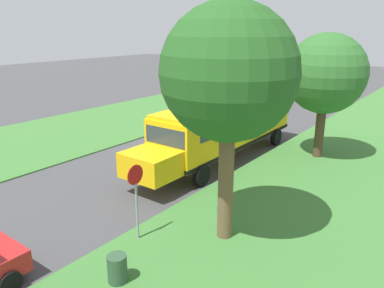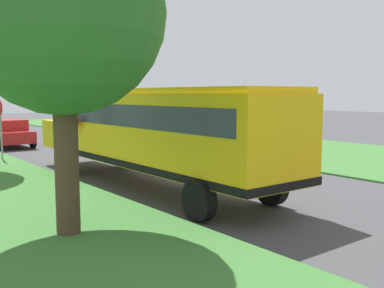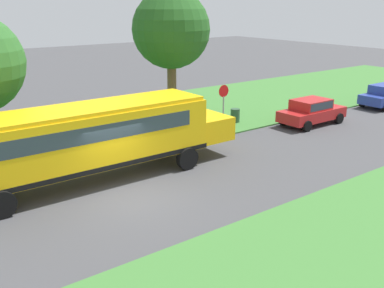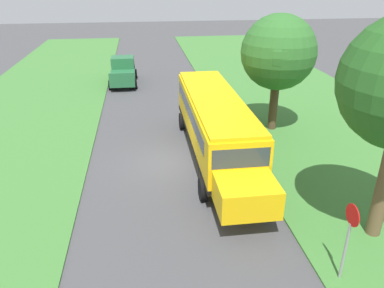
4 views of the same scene
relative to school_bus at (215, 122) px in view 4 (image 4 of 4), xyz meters
name	(u,v)px [view 4 (image 4 of 4)]	position (x,y,z in m)	size (l,w,h in m)	color
ground_plane	(169,163)	(2.38, 0.39, -1.92)	(120.00, 120.00, 0.00)	#424244
grass_verge	(356,150)	(-7.62, 0.39, -1.88)	(12.00, 80.00, 0.08)	#3D7533
school_bus	(215,122)	(0.00, 0.00, 0.00)	(2.85, 12.42, 3.16)	yellow
pickup_truck	(123,70)	(5.08, -15.15, -0.85)	(2.28, 5.40, 2.10)	#236038
oak_tree_beside_bus	(278,53)	(-4.08, -3.02, 2.72)	(4.21, 4.21, 6.76)	#4C3826
stop_sign	(349,234)	(-2.22, 8.96, -0.19)	(0.08, 0.68, 2.74)	gray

